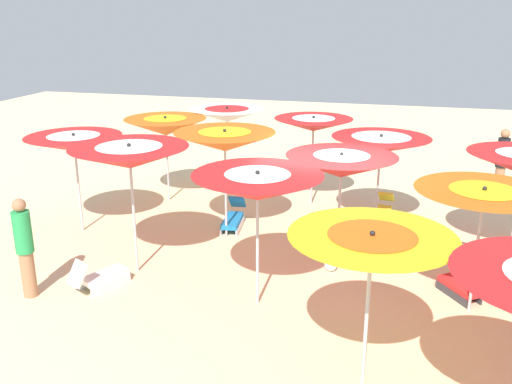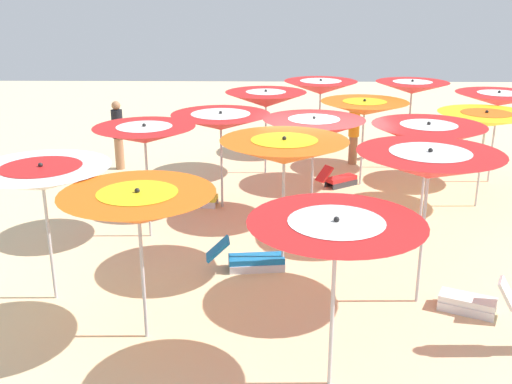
% 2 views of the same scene
% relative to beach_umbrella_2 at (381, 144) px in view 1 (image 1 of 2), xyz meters
% --- Properties ---
extents(ground, '(40.07, 40.07, 0.04)m').
position_rel_beach_umbrella_2_xyz_m(ground, '(-0.83, -2.11, -1.98)').
color(ground, beige).
extents(beach_umbrella_2, '(2.14, 2.14, 2.19)m').
position_rel_beach_umbrella_2_xyz_m(beach_umbrella_2, '(0.00, 0.00, 0.00)').
color(beach_umbrella_2, '#B2B2B7').
rests_on(beach_umbrella_2, ground).
extents(beach_umbrella_3, '(1.93, 1.93, 2.28)m').
position_rel_beach_umbrella_2_xyz_m(beach_umbrella_3, '(-1.69, 1.31, 0.10)').
color(beach_umbrella_3, '#B2B2B7').
rests_on(beach_umbrella_3, ground).
extents(beach_umbrella_4, '(2.07, 2.07, 2.24)m').
position_rel_beach_umbrella_2_xyz_m(beach_umbrella_4, '(-4.24, 2.36, 0.04)').
color(beach_umbrella_4, '#B2B2B7').
rests_on(beach_umbrella_4, ground).
extents(beach_umbrella_6, '(2.12, 2.12, 2.16)m').
position_rel_beach_umbrella_2_xyz_m(beach_umbrella_6, '(1.72, -3.34, -0.03)').
color(beach_umbrella_6, '#B2B2B7').
rests_on(beach_umbrella_6, ground).
extents(beach_umbrella_7, '(2.10, 2.10, 2.22)m').
position_rel_beach_umbrella_2_xyz_m(beach_umbrella_7, '(-0.63, -1.95, -0.01)').
color(beach_umbrella_7, '#B2B2B7').
rests_on(beach_umbrella_7, ground).
extents(beach_umbrella_8, '(2.13, 2.13, 2.39)m').
position_rel_beach_umbrella_2_xyz_m(beach_umbrella_8, '(-3.14, -1.28, 0.17)').
color(beach_umbrella_8, '#B2B2B7').
rests_on(beach_umbrella_8, ground).
extents(beach_umbrella_9, '(2.07, 2.07, 2.22)m').
position_rel_beach_umbrella_2_xyz_m(beach_umbrella_9, '(-5.34, 0.70, -0.01)').
color(beach_umbrella_9, '#B2B2B7').
rests_on(beach_umbrella_9, ground).
extents(beach_umbrella_11, '(2.07, 2.07, 2.20)m').
position_rel_beach_umbrella_2_xyz_m(beach_umbrella_11, '(0.17, -5.73, 0.03)').
color(beach_umbrella_11, '#B2B2B7').
rests_on(beach_umbrella_11, ground).
extents(beach_umbrella_12, '(2.11, 2.11, 2.34)m').
position_rel_beach_umbrella_2_xyz_m(beach_umbrella_12, '(-1.72, -3.99, 0.11)').
color(beach_umbrella_12, '#B2B2B7').
rests_on(beach_umbrella_12, ground).
extents(beach_umbrella_13, '(2.14, 2.14, 2.49)m').
position_rel_beach_umbrella_2_xyz_m(beach_umbrella_13, '(-4.25, -3.36, 0.28)').
color(beach_umbrella_13, '#B2B2B7').
rests_on(beach_umbrella_13, ground).
extents(beach_umbrella_14, '(2.06, 2.06, 2.24)m').
position_rel_beach_umbrella_2_xyz_m(beach_umbrella_14, '(-6.38, -1.78, 0.05)').
color(beach_umbrella_14, '#B2B2B7').
rests_on(beach_umbrella_14, ground).
extents(lounger_0, '(0.52, 1.35, 0.56)m').
position_rel_beach_umbrella_2_xyz_m(lounger_0, '(0.12, 0.69, -1.76)').
color(lounger_0, silver).
rests_on(lounger_0, ground).
extents(lounger_2, '(0.80, 1.13, 0.63)m').
position_rel_beach_umbrella_2_xyz_m(lounger_2, '(-4.58, -4.14, -1.75)').
color(lounger_2, silver).
rests_on(lounger_2, ground).
extents(lounger_3, '(0.53, 1.39, 0.60)m').
position_rel_beach_umbrella_2_xyz_m(lounger_3, '(-3.15, -0.71, -1.75)').
color(lounger_3, silver).
rests_on(lounger_3, ground).
extents(lounger_4, '(0.92, 1.11, 0.59)m').
position_rel_beach_umbrella_2_xyz_m(lounger_4, '(1.53, -2.77, -1.76)').
color(lounger_4, '#333338').
rests_on(lounger_4, ground).
extents(beachgoer_1, '(0.30, 0.30, 1.78)m').
position_rel_beach_umbrella_2_xyz_m(beachgoer_1, '(-5.60, -4.74, -1.02)').
color(beachgoer_1, '#A3704C').
rests_on(beachgoer_1, ground).
extents(beachgoer_2, '(0.30, 0.30, 1.86)m').
position_rel_beach_umbrella_2_xyz_m(beachgoer_2, '(2.98, 3.00, -0.98)').
color(beachgoer_2, '#A3704C').
rests_on(beachgoer_2, ground).
extents(beach_ball, '(0.25, 0.25, 0.25)m').
position_rel_beach_umbrella_2_xyz_m(beach_ball, '(-0.69, -2.43, -1.84)').
color(beach_ball, white).
rests_on(beach_ball, ground).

